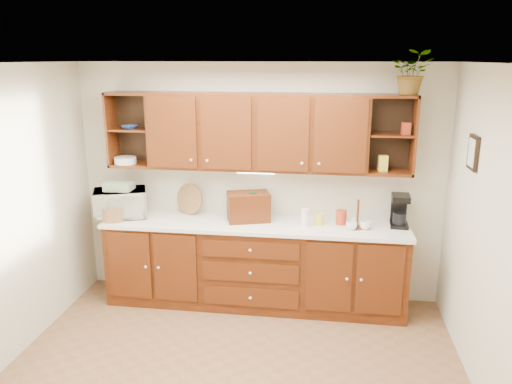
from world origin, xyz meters
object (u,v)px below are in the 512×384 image
(microwave, at_px, (120,203))
(potted_plant, at_px, (412,72))
(bread_box, at_px, (248,207))
(coffee_maker, at_px, (399,211))

(microwave, bearing_deg, potted_plant, -20.15)
(bread_box, height_order, coffee_maker, coffee_maker)
(bread_box, bearing_deg, potted_plant, -16.49)
(microwave, xyz_separation_m, coffee_maker, (3.00, 0.12, 0.01))
(microwave, distance_m, potted_plant, 3.33)
(coffee_maker, relative_size, potted_plant, 0.80)
(microwave, bearing_deg, coffee_maker, -19.65)
(microwave, height_order, coffee_maker, coffee_maker)
(microwave, xyz_separation_m, potted_plant, (3.01, 0.09, 1.41))
(coffee_maker, xyz_separation_m, potted_plant, (0.01, -0.03, 1.40))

